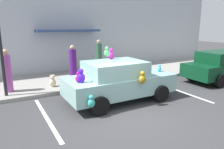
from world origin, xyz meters
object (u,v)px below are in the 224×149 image
at_px(pedestrian_walking_past, 7,72).
at_px(plush_covered_car, 118,80).
at_px(parked_sedan_behind, 223,65).
at_px(teddy_bear_on_sidewalk, 53,81).
at_px(pedestrian_by_lamp, 99,57).
at_px(pedestrian_near_shopfront, 73,63).

bearing_deg(pedestrian_walking_past, plush_covered_car, -37.04).
bearing_deg(parked_sedan_behind, teddy_bear_on_sidewalk, 162.47).
distance_m(parked_sedan_behind, pedestrian_by_lamp, 6.72).
height_order(plush_covered_car, pedestrian_by_lamp, plush_covered_car).
distance_m(plush_covered_car, teddy_bear_on_sidewalk, 3.24).
bearing_deg(pedestrian_walking_past, parked_sedan_behind, -15.29).
distance_m(teddy_bear_on_sidewalk, pedestrian_by_lamp, 3.67).
height_order(pedestrian_near_shopfront, pedestrian_walking_past, pedestrian_walking_past).
relative_size(teddy_bear_on_sidewalk, pedestrian_by_lamp, 0.29).
bearing_deg(pedestrian_near_shopfront, plush_covered_car, -82.57).
relative_size(teddy_bear_on_sidewalk, pedestrian_near_shopfront, 0.32).
distance_m(plush_covered_car, pedestrian_near_shopfront, 3.84).
height_order(parked_sedan_behind, pedestrian_near_shopfront, pedestrian_near_shopfront).
bearing_deg(pedestrian_near_shopfront, parked_sedan_behind, -28.90).
bearing_deg(teddy_bear_on_sidewalk, parked_sedan_behind, -17.53).
xyz_separation_m(plush_covered_car, pedestrian_near_shopfront, (-0.50, 3.81, 0.14)).
bearing_deg(pedestrian_by_lamp, teddy_bear_on_sidewalk, -150.84).
bearing_deg(teddy_bear_on_sidewalk, pedestrian_by_lamp, 29.16).
xyz_separation_m(pedestrian_near_shopfront, pedestrian_by_lamp, (1.78, 0.57, 0.09)).
bearing_deg(pedestrian_by_lamp, pedestrian_walking_past, -161.75).
bearing_deg(teddy_bear_on_sidewalk, plush_covered_car, -54.46).
distance_m(teddy_bear_on_sidewalk, pedestrian_walking_past, 1.87).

